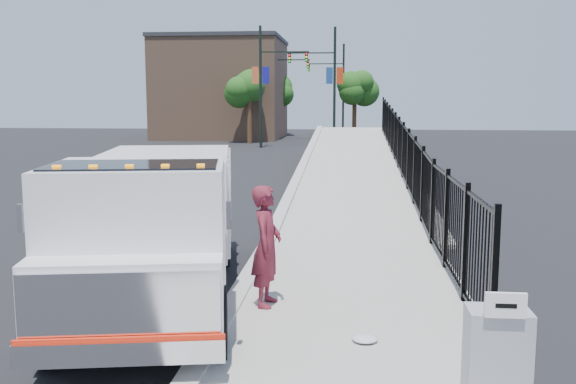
{
  "coord_description": "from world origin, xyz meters",
  "views": [
    {
      "loc": [
        1.76,
        -9.85,
        3.22
      ],
      "look_at": [
        0.61,
        2.0,
        1.49
      ],
      "focal_mm": 40.0,
      "sensor_mm": 36.0,
      "label": 1
    }
  ],
  "objects": [
    {
      "name": "ground",
      "position": [
        0.0,
        0.0,
        0.0
      ],
      "size": [
        120.0,
        120.0,
        0.0
      ],
      "primitive_type": "plane",
      "color": "black",
      "rests_on": "ground"
    },
    {
      "name": "sidewalk",
      "position": [
        1.93,
        -2.0,
        0.06
      ],
      "size": [
        3.55,
        12.0,
        0.12
      ],
      "primitive_type": "cube",
      "color": "#9E998E",
      "rests_on": "ground"
    },
    {
      "name": "curb",
      "position": [
        0.0,
        -2.0,
        0.08
      ],
      "size": [
        0.3,
        12.0,
        0.16
      ],
      "primitive_type": "cube",
      "color": "#ADAAA3",
      "rests_on": "ground"
    },
    {
      "name": "ramp",
      "position": [
        2.12,
        16.0,
        0.0
      ],
      "size": [
        3.95,
        24.06,
        3.19
      ],
      "primitive_type": "cube",
      "rotation": [
        0.06,
        0.0,
        0.0
      ],
      "color": "#9E998E",
      "rests_on": "ground"
    },
    {
      "name": "iron_fence",
      "position": [
        3.55,
        12.0,
        0.9
      ],
      "size": [
        0.1,
        28.0,
        1.8
      ],
      "primitive_type": "cube",
      "color": "black",
      "rests_on": "ground"
    },
    {
      "name": "truck",
      "position": [
        -1.29,
        -0.12,
        1.38
      ],
      "size": [
        3.51,
        7.43,
        2.45
      ],
      "rotation": [
        0.0,
        0.0,
        0.18
      ],
      "color": "black",
      "rests_on": "ground"
    },
    {
      "name": "worker",
      "position": [
        0.53,
        -0.51,
        1.04
      ],
      "size": [
        0.5,
        0.71,
        1.83
      ],
      "primitive_type": "imported",
      "rotation": [
        0.0,
        0.0,
        1.48
      ],
      "color": "maroon",
      "rests_on": "sidewalk"
    },
    {
      "name": "utility_cabinet",
      "position": [
        3.1,
        -4.21,
        0.75
      ],
      "size": [
        0.55,
        0.4,
        1.25
      ],
      "primitive_type": "cube",
      "color": "gray",
      "rests_on": "sidewalk"
    },
    {
      "name": "arrow_sign",
      "position": [
        3.1,
        -4.43,
        1.48
      ],
      "size": [
        0.35,
        0.04,
        0.22
      ],
      "primitive_type": "cube",
      "color": "white",
      "rests_on": "utility_cabinet"
    },
    {
      "name": "debris",
      "position": [
        1.99,
        -1.88,
        0.16
      ],
      "size": [
        0.33,
        0.33,
        0.08
      ],
      "primitive_type": "ellipsoid",
      "color": "silver",
      "rests_on": "sidewalk"
    },
    {
      "name": "light_pole_0",
      "position": [
        -3.88,
        32.78,
        4.36
      ],
      "size": [
        3.77,
        0.22,
        8.0
      ],
      "color": "black",
      "rests_on": "ground"
    },
    {
      "name": "light_pole_1",
      "position": [
        0.37,
        33.93,
        4.36
      ],
      "size": [
        3.78,
        0.22,
        8.0
      ],
      "color": "black",
      "rests_on": "ground"
    },
    {
      "name": "light_pole_2",
      "position": [
        -4.34,
        41.29,
        4.36
      ],
      "size": [
        3.77,
        0.22,
        8.0
      ],
      "color": "black",
      "rests_on": "ground"
    },
    {
      "name": "light_pole_3",
      "position": [
        0.81,
        47.23,
        4.36
      ],
      "size": [
        3.77,
        0.22,
        8.0
      ],
      "color": "black",
      "rests_on": "ground"
    },
    {
      "name": "tree_0",
      "position": [
        -5.62,
        36.99,
        3.93
      ],
      "size": [
        2.42,
        2.42,
        5.21
      ],
      "color": "#382314",
      "rests_on": "ground"
    },
    {
      "name": "tree_1",
      "position": [
        2.08,
        41.71,
        3.91
      ],
      "size": [
        2.16,
        2.16,
        5.08
      ],
      "color": "#382314",
      "rests_on": "ground"
    },
    {
      "name": "tree_2",
      "position": [
        -4.64,
        47.25,
        3.94
      ],
      "size": [
        2.53,
        2.53,
        5.27
      ],
      "color": "#382314",
      "rests_on": "ground"
    },
    {
      "name": "building",
      "position": [
        -9.0,
        44.0,
        4.0
      ],
      "size": [
        10.0,
        10.0,
        8.0
      ],
      "primitive_type": "cube",
      "color": "#8C664C",
      "rests_on": "ground"
    }
  ]
}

